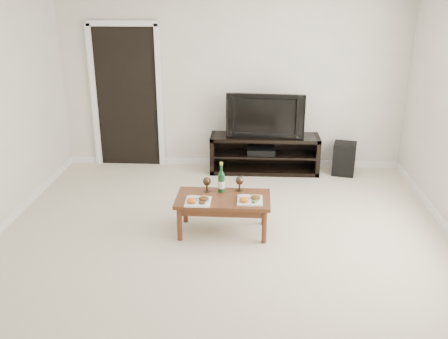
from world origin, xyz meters
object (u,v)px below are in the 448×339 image
subwoofer (344,159)px  coffee_table (223,215)px  television (266,114)px  media_console (264,154)px

subwoofer → coffee_table: size_ratio=0.45×
television → coffee_table: (-0.50, -1.95, -0.66)m
media_console → subwoofer: bearing=-1.5°
subwoofer → television: bearing=-168.3°
media_console → subwoofer: size_ratio=3.38×
media_console → subwoofer: 1.15m
television → subwoofer: bearing=2.6°
television → subwoofer: size_ratio=2.37×
television → subwoofer: (1.15, -0.03, -0.63)m
media_console → television: (0.00, 0.00, 0.59)m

